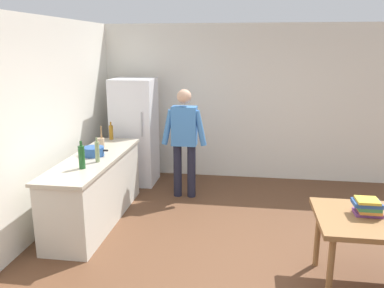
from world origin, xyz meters
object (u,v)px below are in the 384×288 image
at_px(bottle_vinegar_tall, 97,152).
at_px(book_stack, 368,207).
at_px(bottle_oil_amber, 111,132).
at_px(utensil_jar, 101,142).
at_px(bottle_wine_green, 82,157).
at_px(cooking_pot, 94,151).
at_px(person, 184,136).
at_px(refrigerator, 135,132).

bearing_deg(bottle_vinegar_tall, book_stack, -15.60).
relative_size(bottle_oil_amber, bottle_vinegar_tall, 0.88).
bearing_deg(utensil_jar, bottle_wine_green, -81.82).
bearing_deg(cooking_pot, bottle_vinegar_tall, -58.68).
height_order(utensil_jar, bottle_wine_green, bottle_wine_green).
xyz_separation_m(bottle_wine_green, book_stack, (3.12, -0.56, -0.21)).
distance_m(utensil_jar, bottle_vinegar_tall, 0.72).
bearing_deg(bottle_vinegar_tall, person, 53.83).
relative_size(cooking_pot, utensil_jar, 1.25).
bearing_deg(refrigerator, bottle_oil_amber, -109.13).
height_order(person, utensil_jar, person).
bearing_deg(bottle_oil_amber, bottle_vinegar_tall, -78.38).
height_order(bottle_oil_amber, bottle_wine_green, bottle_wine_green).
relative_size(cooking_pot, bottle_vinegar_tall, 1.25).
relative_size(person, bottle_wine_green, 5.00).
xyz_separation_m(refrigerator, cooking_pot, (-0.12, -1.53, 0.06)).
distance_m(bottle_oil_amber, bottle_vinegar_tall, 1.23).
relative_size(utensil_jar, bottle_oil_amber, 1.14).
height_order(utensil_jar, bottle_oil_amber, utensil_jar).
bearing_deg(bottle_wine_green, book_stack, -10.19).
bearing_deg(refrigerator, book_stack, -40.65).
relative_size(cooking_pot, bottle_oil_amber, 1.43).
bearing_deg(bottle_oil_amber, refrigerator, 70.87).
distance_m(utensil_jar, bottle_wine_green, 0.98).
relative_size(person, cooking_pot, 4.25).
bearing_deg(person, utensil_jar, -153.64).
bearing_deg(person, book_stack, -44.46).
height_order(refrigerator, bottle_oil_amber, refrigerator).
distance_m(bottle_wine_green, book_stack, 3.18).
xyz_separation_m(cooking_pot, bottle_oil_amber, (-0.09, 0.94, 0.06)).
height_order(bottle_vinegar_tall, bottle_wine_green, bottle_wine_green).
xyz_separation_m(utensil_jar, bottle_oil_amber, (-0.03, 0.52, 0.04)).
xyz_separation_m(cooking_pot, utensil_jar, (-0.06, 0.42, 0.02)).
height_order(person, bottle_wine_green, person).
distance_m(cooking_pot, utensil_jar, 0.42).
distance_m(person, bottle_oil_amber, 1.16).
bearing_deg(book_stack, bottle_oil_amber, 148.05).
xyz_separation_m(bottle_vinegar_tall, book_stack, (3.04, -0.85, -0.20)).
xyz_separation_m(refrigerator, bottle_vinegar_tall, (0.04, -1.80, 0.14)).
bearing_deg(bottle_oil_amber, book_stack, -31.95).
xyz_separation_m(refrigerator, bottle_oil_amber, (-0.21, -0.60, 0.12)).
xyz_separation_m(person, book_stack, (2.13, -2.09, -0.14)).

